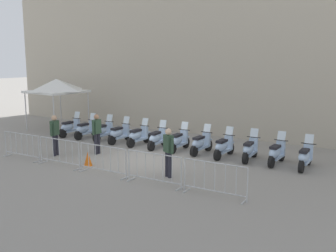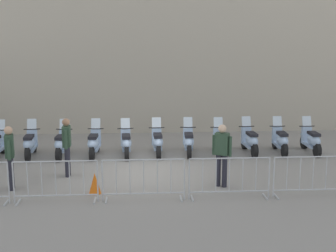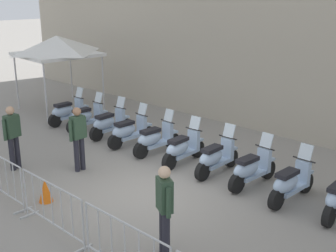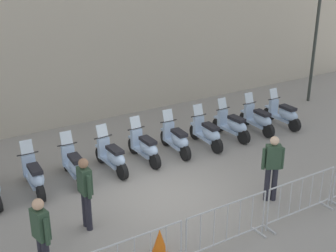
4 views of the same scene
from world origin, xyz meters
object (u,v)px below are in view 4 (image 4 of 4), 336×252
motorcycle_4 (74,166)px  officer_near_row_end (85,189)px  motorcycle_11 (284,114)px  traffic_cone (160,241)px  motorcycle_6 (145,147)px  motorcycle_7 (176,140)px  motorcycle_10 (258,119)px  motorcycle_8 (207,133)px  motorcycle_5 (112,157)px  motorcycle_3 (34,176)px  barrier_segment_3 (301,198)px  officer_mid_plaza (272,165)px  street_lamp (319,7)px  barrier_segment_2 (227,226)px  officer_by_barriers (42,234)px  motorcycle_9 (233,125)px

motorcycle_4 → officer_near_row_end: 2.37m
motorcycle_11 → traffic_cone: motorcycle_11 is taller
motorcycle_6 → motorcycle_7: 1.08m
motorcycle_4 → traffic_cone: 3.87m
motorcycle_7 → motorcycle_10: (3.26, 0.25, 0.00)m
motorcycle_8 → officer_near_row_end: (-4.74, -2.58, 0.53)m
motorcycle_6 → motorcycle_5: bearing=-171.2°
motorcycle_3 → motorcycle_4: (1.08, 0.12, 0.00)m
barrier_segment_3 → officer_mid_plaza: size_ratio=1.20×
motorcycle_10 → street_lamp: 5.36m
motorcycle_3 → barrier_segment_2: motorcycle_3 is taller
street_lamp → officer_near_row_end: (-10.78, -4.57, -2.73)m
motorcycle_7 → barrier_segment_2: motorcycle_7 is taller
motorcycle_8 → motorcycle_6: bearing=-177.6°
motorcycle_3 → motorcycle_4: same height
motorcycle_4 → motorcycle_10: 6.54m
motorcycle_7 → motorcycle_10: same height
motorcycle_10 → street_lamp: street_lamp is taller
motorcycle_4 → street_lamp: size_ratio=0.28×
motorcycle_3 → motorcycle_8: (5.44, 0.43, 0.00)m
officer_mid_plaza → officer_by_barriers: bearing=-176.7°
motorcycle_6 → motorcycle_7: (1.08, 0.09, 0.00)m
motorcycle_7 → traffic_cone: (-2.58, -4.11, -0.18)m
motorcycle_9 → motorcycle_3: bearing=-174.6°
motorcycle_4 → officer_mid_plaza: bearing=-38.2°
motorcycle_9 → motorcycle_10: (1.08, 0.06, 0.00)m
motorcycle_5 → officer_near_row_end: officer_near_row_end is taller
officer_near_row_end → officer_by_barriers: bearing=-135.0°
motorcycle_5 → motorcycle_10: 5.45m
officer_near_row_end → barrier_segment_2: bearing=-40.5°
motorcycle_9 → motorcycle_4: bearing=-174.8°
officer_near_row_end → traffic_cone: (1.06, -1.53, -0.71)m
barrier_segment_3 → motorcycle_11: bearing=53.5°
motorcycle_10 → street_lamp: size_ratio=0.28×
motorcycle_9 → barrier_segment_2: motorcycle_9 is taller
barrier_segment_3 → street_lamp: size_ratio=0.33×
officer_by_barriers → motorcycle_4: bearing=65.3°
motorcycle_10 → motorcycle_5: bearing=-174.7°
motorcycle_3 → street_lamp: street_lamp is taller
officer_near_row_end → motorcycle_7: bearing=35.3°
motorcycle_6 → motorcycle_4: bearing=-174.4°
motorcycle_7 → traffic_cone: motorcycle_7 is taller
motorcycle_4 → officer_mid_plaza: size_ratio=1.00×
motorcycle_5 → officer_by_barriers: bearing=-127.4°
motorcycle_4 → officer_mid_plaza: 5.17m
motorcycle_11 → officer_near_row_end: (-8.00, -2.84, 0.53)m
motorcycle_4 → barrier_segment_2: size_ratio=0.83×
motorcycle_4 → motorcycle_8: (4.35, 0.31, 0.00)m
barrier_segment_2 → motorcycle_4: bearing=114.8°
motorcycle_7 → motorcycle_11: bearing=3.5°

